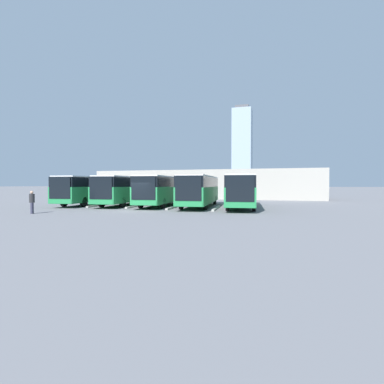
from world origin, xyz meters
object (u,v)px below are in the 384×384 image
object	(u,v)px
bus_3	(127,189)
pedestrian	(32,201)
bus_2	(163,189)
bus_4	(92,189)
bus_0	(242,190)
bus_1	(200,190)

from	to	relation	value
bus_3	pedestrian	world-z (taller)	bus_3
bus_2	bus_3	xyz separation A→B (m)	(4.34, 0.08, 0.00)
bus_2	bus_3	world-z (taller)	same
bus_3	bus_4	xyz separation A→B (m)	(4.34, 0.33, 0.00)
bus_0	bus_4	xyz separation A→B (m)	(17.36, -0.07, 0.00)
bus_0	bus_2	world-z (taller)	same
bus_4	bus_2	bearing A→B (deg)	176.37
bus_1	bus_4	size ratio (longest dim) A/B	1.00
bus_1	pedestrian	distance (m)	15.47
bus_3	bus_4	size ratio (longest dim) A/B	1.00
pedestrian	bus_0	bearing A→B (deg)	-86.95
bus_1	bus_2	distance (m)	4.36
bus_3	pedestrian	distance (m)	11.51
bus_4	pedestrian	size ratio (longest dim) A/B	6.95
bus_4	pedestrian	bearing A→B (deg)	94.67
bus_2	bus_3	distance (m)	4.34
bus_1	bus_3	xyz separation A→B (m)	(8.68, -0.31, 0.00)
bus_2	bus_3	bearing A→B (deg)	-5.28
bus_3	bus_1	bearing A→B (deg)	171.57
bus_2	bus_4	distance (m)	8.69
bus_1	bus_2	bearing A→B (deg)	-11.57
bus_4	pedestrian	world-z (taller)	bus_4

